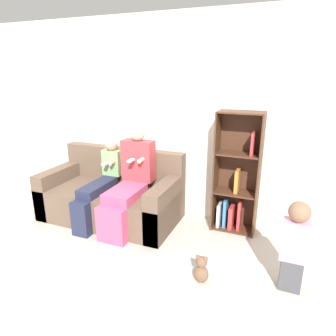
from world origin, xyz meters
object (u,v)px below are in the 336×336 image
Objects in this scene: adult_seated at (130,179)px; teddy_bear at (201,270)px; couch at (112,197)px; child_seated at (99,183)px; toddler_standing at (295,244)px; bookshelf at (237,179)px.

adult_seated reaches higher than teddy_bear.
adult_seated is (0.34, -0.09, 0.34)m from couch.
child_seated is at bearing -120.51° from couch.
teddy_bear is (1.47, -0.82, -0.16)m from couch.
teddy_bear is at bearing -163.57° from toddler_standing.
couch is 6.32× the size of teddy_bear.
adult_seated is 1.46× the size of toddler_standing.
couch is 1.69m from teddy_bear.
toddler_standing is (2.32, -0.46, -0.08)m from child_seated.
teddy_bear is at bearing -94.23° from bookshelf.
couch is 1.69× the size of child_seated.
child_seated is (-0.08, -0.14, 0.24)m from couch.
couch reaches higher than toddler_standing.
couch is at bearing 165.37° from adult_seated.
adult_seated is 0.43m from child_seated.
child_seated reaches higher than toddler_standing.
toddler_standing is (1.90, -0.51, -0.17)m from adult_seated.
bookshelf reaches higher than toddler_standing.
toddler_standing is at bearing -15.09° from adult_seated.
child_seated is at bearing -172.77° from adult_seated.
child_seated reaches higher than couch.
adult_seated reaches higher than child_seated.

